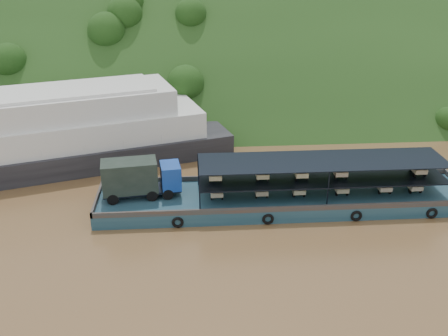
{
  "coord_description": "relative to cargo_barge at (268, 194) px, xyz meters",
  "views": [
    {
      "loc": [
        -5.1,
        -40.43,
        22.94
      ],
      "look_at": [
        -2.0,
        3.0,
        3.2
      ],
      "focal_mm": 40.0,
      "sensor_mm": 36.0,
      "label": 1
    }
  ],
  "objects": [
    {
      "name": "cargo_barge",
      "position": [
        0.0,
        0.0,
        0.0
      ],
      "size": [
        35.0,
        7.18,
        4.84
      ],
      "color": "#143547",
      "rests_on": "ground"
    },
    {
      "name": "ground",
      "position": [
        -2.05,
        -1.17,
        -1.2
      ],
      "size": [
        160.0,
        160.0,
        0.0
      ],
      "primitive_type": "plane",
      "color": "brown",
      "rests_on": "ground"
    },
    {
      "name": "hillside",
      "position": [
        -2.05,
        34.83,
        -1.2
      ],
      "size": [
        140.0,
        39.6,
        39.6
      ],
      "primitive_type": "cube",
      "rotation": [
        0.79,
        0.0,
        0.0
      ],
      "color": "#1A3413",
      "rests_on": "ground"
    },
    {
      "name": "passenger_ferry",
      "position": [
        -23.77,
        11.19,
        2.49
      ],
      "size": [
        43.26,
        22.24,
        8.51
      ],
      "rotation": [
        0.0,
        0.0,
        0.29
      ],
      "color": "black",
      "rests_on": "ground"
    }
  ]
}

